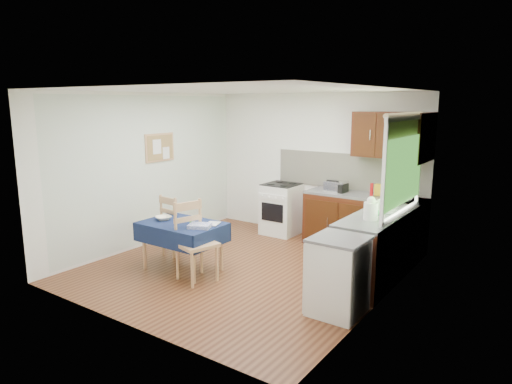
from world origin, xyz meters
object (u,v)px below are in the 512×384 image
Objects in this scene: chair_near at (194,239)px; kettle at (371,209)px; sandwich_press at (337,186)px; dish_rack at (381,210)px; dining_table at (182,230)px; chair_far at (176,224)px; toaster at (333,187)px.

kettle is at bearing -46.32° from chair_near.
sandwich_press is 1.44m from dish_rack.
dish_rack reaches higher than chair_near.
kettle is at bearing 18.38° from dining_table.
chair_far is 2.55× the size of dish_rack.
toaster is 0.08m from sandwich_press.
sandwich_press reaches higher than dining_table.
chair_near is (0.38, -0.17, -0.02)m from dining_table.
chair_far is at bearing -170.61° from kettle.
chair_near is at bearing -152.43° from kettle.
dining_table is 3.04× the size of dish_rack.
dining_table is 3.84× the size of kettle.
sandwich_press is 0.81× the size of dish_rack.
sandwich_press is 1.02× the size of kettle.
dish_rack is at bearing -20.02° from toaster.
chair_near is at bearing -25.35° from dining_table.
chair_near is at bearing -90.99° from toaster.
dining_table is 0.67m from chair_far.
kettle is (1.18, -1.38, 0.04)m from toaster.
sandwich_press is (0.05, 0.06, -0.00)m from toaster.
kettle is at bearing -73.63° from dish_rack.
chair_far is 3.06m from dish_rack.
toaster reaches higher than sandwich_press.
dish_rack is 0.51m from kettle.
kettle is (1.13, -1.44, 0.04)m from sandwich_press.
dining_table is 1.08× the size of chair_near.
dining_table is 0.42m from chair_near.
sandwich_press is 1.83m from kettle.
chair_near reaches higher than chair_far.
sandwich_press is (0.88, 2.49, 0.43)m from chair_near.
toaster is at bearing -127.39° from chair_far.
kettle is (0.04, -0.50, 0.11)m from dish_rack.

